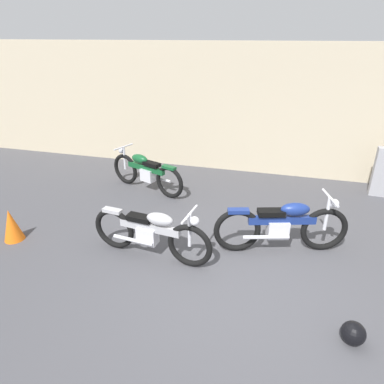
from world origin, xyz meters
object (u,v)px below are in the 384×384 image
(helmet, at_px, (353,333))
(motorcycle_silver, at_px, (151,233))
(motorcycle_blue, at_px, (282,225))
(motorcycle_green, at_px, (146,172))
(traffic_cone, at_px, (11,225))

(helmet, relative_size, motorcycle_silver, 0.14)
(helmet, relative_size, motorcycle_blue, 0.13)
(helmet, distance_m, motorcycle_green, 4.95)
(motorcycle_blue, height_order, motorcycle_silver, motorcycle_blue)
(motorcycle_silver, bearing_deg, traffic_cone, -169.73)
(traffic_cone, xyz_separation_m, motorcycle_green, (1.37, 2.45, 0.15))
(motorcycle_silver, bearing_deg, motorcycle_green, 120.62)
(traffic_cone, relative_size, motorcycle_green, 0.29)
(motorcycle_green, distance_m, motorcycle_blue, 3.32)
(helmet, height_order, motorcycle_blue, motorcycle_blue)
(traffic_cone, distance_m, motorcycle_silver, 2.41)
(traffic_cone, bearing_deg, motorcycle_silver, 3.84)
(traffic_cone, relative_size, motorcycle_silver, 0.28)
(motorcycle_green, relative_size, motorcycle_silver, 0.96)
(motorcycle_blue, bearing_deg, motorcycle_silver, -176.31)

